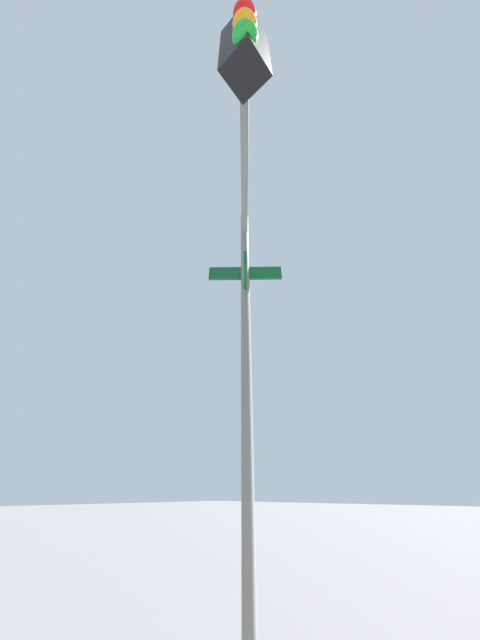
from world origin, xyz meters
TOP-DOWN VIEW (x-y plane):
  - traffic_signal_near at (-6.38, -6.53)m, footprint 2.37×2.01m

SIDE VIEW (x-z plane):
  - traffic_signal_near at x=-6.38m, z-range 1.10..6.44m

